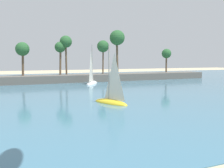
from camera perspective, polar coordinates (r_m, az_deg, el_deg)
sea at (r=55.38m, az=-18.23°, el=-0.41°), size 220.00×90.85×0.06m
palm_headland at (r=60.70m, az=-18.95°, el=2.89°), size 97.30×6.00×13.06m
sailboat_near_shore at (r=56.84m, az=-4.56°, el=0.89°), size 5.08×6.50×9.37m
sailboat_mid_bay at (r=31.47m, az=-0.16°, el=-3.12°), size 3.53×5.64×7.86m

